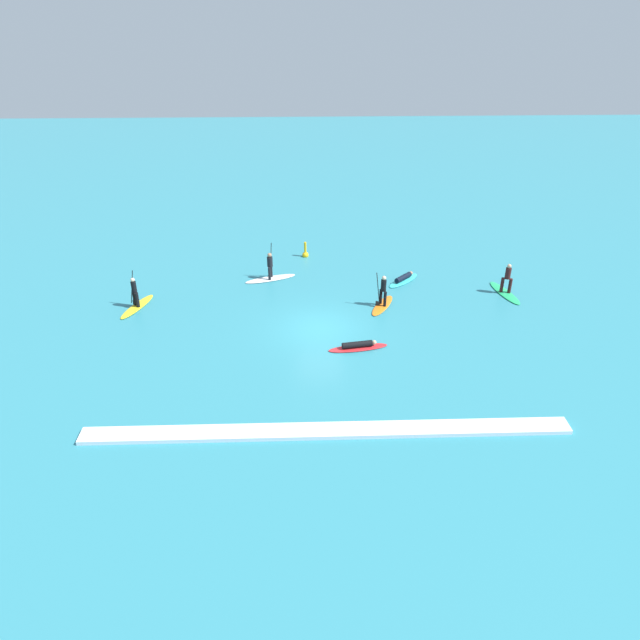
# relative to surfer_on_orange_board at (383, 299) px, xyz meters

# --- Properties ---
(ground_plane) EXTENTS (120.00, 120.00, 0.00)m
(ground_plane) POSITION_rel_surfer_on_orange_board_xyz_m (-3.57, -2.35, -0.45)
(ground_plane) COLOR teal
(ground_plane) RESTS_ON ground
(surfer_on_orange_board) EXTENTS (1.84, 2.68, 2.05)m
(surfer_on_orange_board) POSITION_rel_surfer_on_orange_board_xyz_m (0.00, 0.00, 0.00)
(surfer_on_orange_board) COLOR orange
(surfer_on_orange_board) RESTS_ON ground_plane
(surfer_on_red_board) EXTENTS (3.05, 1.14, 0.39)m
(surfer_on_red_board) POSITION_rel_surfer_on_orange_board_xyz_m (-1.75, -4.39, -0.31)
(surfer_on_red_board) COLOR red
(surfer_on_red_board) RESTS_ON ground_plane
(surfer_on_yellow_board) EXTENTS (1.64, 3.08, 2.20)m
(surfer_on_yellow_board) POSITION_rel_surfer_on_orange_board_xyz_m (-13.70, 0.33, -0.06)
(surfer_on_yellow_board) COLOR yellow
(surfer_on_yellow_board) RESTS_ON ground_plane
(surfer_on_white_board) EXTENTS (3.25, 1.76, 2.37)m
(surfer_on_white_board) POSITION_rel_surfer_on_orange_board_xyz_m (-6.40, 3.75, -0.01)
(surfer_on_white_board) COLOR white
(surfer_on_white_board) RESTS_ON ground_plane
(surfer_on_green_board) EXTENTS (1.42, 3.18, 1.87)m
(surfer_on_green_board) POSITION_rel_surfer_on_orange_board_xyz_m (7.35, 1.34, -0.01)
(surfer_on_green_board) COLOR #23B266
(surfer_on_green_board) RESTS_ON ground_plane
(surfer_on_teal_board) EXTENTS (2.40, 2.42, 0.43)m
(surfer_on_teal_board) POSITION_rel_surfer_on_orange_board_xyz_m (1.71, 3.20, -0.30)
(surfer_on_teal_board) COLOR #33C6CC
(surfer_on_teal_board) RESTS_ON ground_plane
(marker_buoy) EXTENTS (0.42, 0.42, 1.12)m
(marker_buoy) POSITION_rel_surfer_on_orange_board_xyz_m (-4.23, 7.21, -0.24)
(marker_buoy) COLOR yellow
(marker_buoy) RESTS_ON ground_plane
(wave_crest) EXTENTS (19.49, 0.90, 0.18)m
(wave_crest) POSITION_rel_surfer_on_orange_board_xyz_m (-3.57, -10.64, -0.36)
(wave_crest) COLOR white
(wave_crest) RESTS_ON ground_plane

